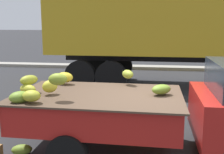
% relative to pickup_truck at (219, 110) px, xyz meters
% --- Properties ---
extents(ground, '(220.00, 220.00, 0.00)m').
position_rel_pickup_truck_xyz_m(ground, '(-1.09, 0.04, -0.88)').
color(ground, '#28282B').
extents(curb_strip, '(80.00, 0.80, 0.16)m').
position_rel_pickup_truck_xyz_m(curb_strip, '(-1.09, 9.80, -0.80)').
color(curb_strip, gray).
rests_on(curb_strip, ground).
extents(pickup_truck, '(5.21, 1.96, 1.70)m').
position_rel_pickup_truck_xyz_m(pickup_truck, '(0.00, 0.00, 0.00)').
color(pickup_truck, '#B21E19').
rests_on(pickup_truck, ground).
extents(semi_trailer, '(12.02, 2.72, 3.95)m').
position_rel_pickup_truck_xyz_m(semi_trailer, '(1.02, 5.73, 1.66)').
color(semi_trailer, gold).
rests_on(semi_trailer, ground).
extents(fallen_banana_bunch_near_tailgate, '(0.41, 0.31, 0.18)m').
position_rel_pickup_truck_xyz_m(fallen_banana_bunch_near_tailgate, '(-3.41, -0.33, -0.79)').
color(fallen_banana_bunch_near_tailgate, olive).
rests_on(fallen_banana_bunch_near_tailgate, ground).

